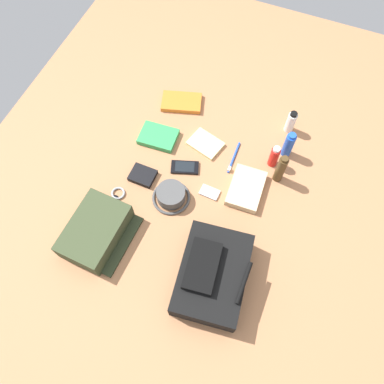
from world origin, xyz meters
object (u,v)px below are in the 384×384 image
object	(u,v)px
notepad	(205,144)
sunscreen_spray	(274,156)
cologne_bottle	(281,169)
backpack	(212,274)
wallet	(143,175)
paperback_novel	(182,102)
wristwatch	(118,194)
toiletry_pouch	(96,232)
cell_phone	(185,167)
deodorant_spray	(289,145)
travel_guidebook	(158,137)
toothbrush	(233,159)
bucket_hat	(171,195)
media_player	(209,192)
toothpaste_tube	(291,122)
folded_towel	(246,188)

from	to	relation	value
notepad	sunscreen_spray	bearing A→B (deg)	109.42
cologne_bottle	notepad	world-z (taller)	cologne_bottle
backpack	wallet	world-z (taller)	backpack
paperback_novel	wristwatch	bearing A→B (deg)	-6.47
wristwatch	wallet	distance (m)	0.14
toiletry_pouch	paperback_novel	distance (m)	0.77
cell_phone	cologne_bottle	bearing A→B (deg)	105.08
deodorant_spray	cell_phone	bearing A→B (deg)	-58.14
travel_guidebook	toothbrush	xyz separation A→B (m)	(-0.02, 0.37, -0.01)
cologne_bottle	paperback_novel	size ratio (longest dim) A/B	0.78
backpack	bucket_hat	distance (m)	0.39
backpack	travel_guidebook	world-z (taller)	backpack
backpack	toiletry_pouch	bearing A→B (deg)	-88.72
toiletry_pouch	wallet	world-z (taller)	toiletry_pouch
bucket_hat	cell_phone	xyz separation A→B (m)	(-0.16, -0.00, -0.02)
media_player	wristwatch	xyz separation A→B (m)	(0.16, -0.37, 0.00)
bucket_hat	cologne_bottle	size ratio (longest dim) A/B	0.98
backpack	toothbrush	xyz separation A→B (m)	(-0.55, -0.10, -0.05)
bucket_hat	cell_phone	size ratio (longest dim) A/B	1.20
bucket_hat	wristwatch	world-z (taller)	bucket_hat
toothpaste_tube	deodorant_spray	bearing A→B (deg)	10.31
toothpaste_tube	travel_guidebook	world-z (taller)	toothpaste_tube
deodorant_spray	wristwatch	world-z (taller)	deodorant_spray
media_player	backpack	bearing A→B (deg)	22.18
toothpaste_tube	paperback_novel	world-z (taller)	toothpaste_tube
toothpaste_tube	bucket_hat	bearing A→B (deg)	-34.42
notepad	media_player	bearing A→B (deg)	41.08
cologne_bottle	paperback_novel	bearing A→B (deg)	-111.94
toothbrush	toothpaste_tube	bearing A→B (deg)	144.12
deodorant_spray	media_player	bearing A→B (deg)	-37.87
backpack	toiletry_pouch	world-z (taller)	backpack
cologne_bottle	folded_towel	distance (m)	0.17
wristwatch	cell_phone	bearing A→B (deg)	136.72
wallet	notepad	xyz separation A→B (m)	(-0.27, 0.20, -0.00)
backpack	bucket_hat	bearing A→B (deg)	-132.28
toothpaste_tube	media_player	world-z (taller)	toothpaste_tube
backpack	cell_phone	bearing A→B (deg)	-145.52
backpack	cologne_bottle	bearing A→B (deg)	168.13
toothpaste_tube	travel_guidebook	size ratio (longest dim) A/B	0.69
bucket_hat	wristwatch	bearing A→B (deg)	-71.96
deodorant_spray	sunscreen_spray	xyz separation A→B (m)	(0.08, -0.04, -0.01)
cologne_bottle	wristwatch	bearing A→B (deg)	-61.17
sunscreen_spray	wallet	world-z (taller)	sunscreen_spray
toothpaste_tube	folded_towel	distance (m)	0.40
bucket_hat	wristwatch	size ratio (longest dim) A/B	2.36
wallet	notepad	bearing A→B (deg)	143.96
toothpaste_tube	deodorant_spray	size ratio (longest dim) A/B	0.84
paperback_novel	folded_towel	distance (m)	0.56
paperback_novel	toiletry_pouch	bearing A→B (deg)	-3.91
cell_phone	toothbrush	distance (m)	0.23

